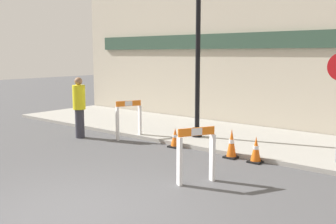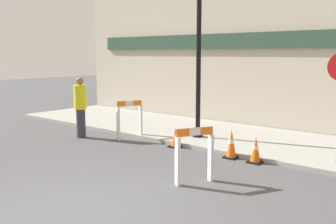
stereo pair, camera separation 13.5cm
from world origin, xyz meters
TOP-DOWN VIEW (x-y plane):
  - ground_plane at (0.00, 0.00)m, footprint 60.00×60.00m
  - sidewalk_slab at (0.00, 6.26)m, footprint 18.00×3.52m
  - storefront_facade at (0.00, 8.09)m, footprint 18.00×0.22m
  - barricade_0 at (0.52, 2.43)m, footprint 0.46×0.72m
  - barricade_1 at (-3.14, 4.34)m, footprint 0.42×0.72m
  - traffic_cone_0 at (0.75, 4.40)m, footprint 0.30×0.30m
  - traffic_cone_1 at (0.13, 4.40)m, footprint 0.30×0.30m
  - traffic_cone_2 at (-1.53, 4.40)m, footprint 0.30×0.30m
  - person_worker at (-4.36, 3.59)m, footprint 0.38×0.38m

SIDE VIEW (x-z plane):
  - ground_plane at x=0.00m, z-range 0.00..0.00m
  - sidewalk_slab at x=0.00m, z-range 0.00..0.10m
  - traffic_cone_2 at x=-1.53m, z-range -0.01..0.49m
  - traffic_cone_0 at x=0.75m, z-range -0.01..0.58m
  - traffic_cone_1 at x=0.13m, z-range -0.01..0.67m
  - barricade_0 at x=0.52m, z-range 0.03..1.08m
  - barricade_1 at x=-3.14m, z-range 0.03..1.12m
  - person_worker at x=-4.36m, z-range 0.07..1.80m
  - storefront_facade at x=0.00m, z-range 0.00..5.50m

